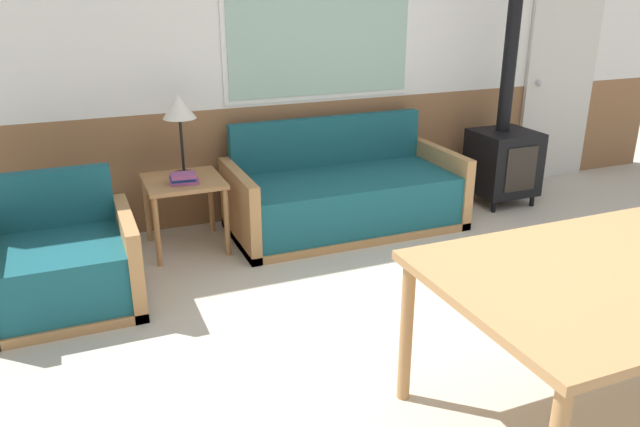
{
  "coord_description": "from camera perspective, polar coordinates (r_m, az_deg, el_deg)",
  "views": [
    {
      "loc": [
        -2.05,
        -2.16,
        1.87
      ],
      "look_at": [
        -0.71,
        1.1,
        0.55
      ],
      "focal_mm": 35.0,
      "sensor_mm": 36.0,
      "label": 1
    }
  ],
  "objects": [
    {
      "name": "ground_plane",
      "position": [
        3.52,
        18.3,
        -12.75
      ],
      "size": [
        16.0,
        16.0,
        0.0
      ],
      "primitive_type": "plane",
      "color": "beige"
    },
    {
      "name": "wall_back",
      "position": [
        5.23,
        0.81,
        14.9
      ],
      "size": [
        7.2,
        0.09,
        2.7
      ],
      "color": "#8E603D",
      "rests_on": "ground_plane"
    },
    {
      "name": "couch",
      "position": [
        4.95,
        2.26,
        1.54
      ],
      "size": [
        1.81,
        0.85,
        0.83
      ],
      "color": "#B27F4C",
      "rests_on": "ground_plane"
    },
    {
      "name": "armchair",
      "position": [
        4.06,
        -22.45,
        -4.68
      ],
      "size": [
        0.86,
        0.78,
        0.77
      ],
      "rotation": [
        0.0,
        0.0,
        0.17
      ],
      "color": "#B27F4C",
      "rests_on": "ground_plane"
    },
    {
      "name": "side_table",
      "position": [
        4.61,
        -12.34,
        2.07
      ],
      "size": [
        0.55,
        0.55,
        0.53
      ],
      "color": "#B27F4C",
      "rests_on": "ground_plane"
    },
    {
      "name": "table_lamp",
      "position": [
        4.56,
        -12.76,
        9.2
      ],
      "size": [
        0.24,
        0.24,
        0.6
      ],
      "color": "black",
      "rests_on": "side_table"
    },
    {
      "name": "book_stack",
      "position": [
        4.48,
        -12.38,
        3.15
      ],
      "size": [
        0.21,
        0.17,
        0.07
      ],
      "color": "#994C84",
      "rests_on": "side_table"
    },
    {
      "name": "dining_table",
      "position": [
        2.95,
        26.81,
        -5.48
      ],
      "size": [
        1.74,
        1.07,
        0.75
      ],
      "color": "#B27F4C",
      "rests_on": "ground_plane"
    },
    {
      "name": "wood_stove",
      "position": [
        5.68,
        16.52,
        6.37
      ],
      "size": [
        0.51,
        0.49,
        2.53
      ],
      "color": "black",
      "rests_on": "ground_plane"
    },
    {
      "name": "entry_door",
      "position": [
        6.55,
        21.11,
        11.58
      ],
      "size": [
        0.81,
        0.09,
        2.0
      ],
      "color": "silver",
      "rests_on": "ground_plane"
    }
  ]
}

